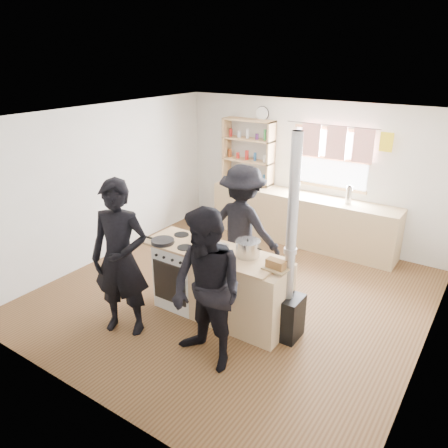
{
  "coord_description": "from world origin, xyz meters",
  "views": [
    {
      "loc": [
        2.91,
        -4.6,
        3.26
      ],
      "look_at": [
        -0.1,
        -0.1,
        1.1
      ],
      "focal_mm": 35.0,
      "sensor_mm": 36.0,
      "label": 1
    }
  ],
  "objects_px": {
    "skillet_greens": "(163,241)",
    "bread_board": "(276,265)",
    "roast_tray": "(213,247)",
    "flue_heater": "(288,290)",
    "stockpot_stove": "(202,236)",
    "person_far": "(243,227)",
    "person_near_right": "(207,291)",
    "thermos": "(349,195)",
    "stockpot_counter": "(248,248)",
    "person_near_left": "(120,259)",
    "cooking_island": "(221,285)"
  },
  "relations": [
    {
      "from": "cooking_island",
      "to": "person_near_right",
      "type": "relative_size",
      "value": 1.09
    },
    {
      "from": "skillet_greens",
      "to": "person_far",
      "type": "distance_m",
      "value": 1.23
    },
    {
      "from": "skillet_greens",
      "to": "stockpot_stove",
      "type": "xyz_separation_m",
      "value": [
        0.4,
        0.33,
        0.05
      ]
    },
    {
      "from": "stockpot_counter",
      "to": "bread_board",
      "type": "bearing_deg",
      "value": -15.62
    },
    {
      "from": "person_near_right",
      "to": "thermos",
      "type": "bearing_deg",
      "value": 97.7
    },
    {
      "from": "stockpot_stove",
      "to": "person_far",
      "type": "bearing_deg",
      "value": 79.42
    },
    {
      "from": "roast_tray",
      "to": "flue_heater",
      "type": "distance_m",
      "value": 1.07
    },
    {
      "from": "skillet_greens",
      "to": "roast_tray",
      "type": "height_order",
      "value": "roast_tray"
    },
    {
      "from": "thermos",
      "to": "person_near_right",
      "type": "distance_m",
      "value": 3.61
    },
    {
      "from": "bread_board",
      "to": "person_near_left",
      "type": "bearing_deg",
      "value": -152.18
    },
    {
      "from": "roast_tray",
      "to": "person_near_left",
      "type": "height_order",
      "value": "person_near_left"
    },
    {
      "from": "stockpot_stove",
      "to": "person_near_right",
      "type": "relative_size",
      "value": 0.12
    },
    {
      "from": "person_near_right",
      "to": "person_far",
      "type": "xyz_separation_m",
      "value": [
        -0.63,
        1.74,
        0.0
      ]
    },
    {
      "from": "roast_tray",
      "to": "person_far",
      "type": "distance_m",
      "value": 0.91
    },
    {
      "from": "skillet_greens",
      "to": "flue_heater",
      "type": "height_order",
      "value": "flue_heater"
    },
    {
      "from": "thermos",
      "to": "bread_board",
      "type": "distance_m",
      "value": 2.81
    },
    {
      "from": "thermos",
      "to": "stockpot_stove",
      "type": "relative_size",
      "value": 1.36
    },
    {
      "from": "skillet_greens",
      "to": "flue_heater",
      "type": "xyz_separation_m",
      "value": [
        1.67,
        0.29,
        -0.32
      ]
    },
    {
      "from": "person_far",
      "to": "bread_board",
      "type": "bearing_deg",
      "value": 139.58
    },
    {
      "from": "thermos",
      "to": "stockpot_counter",
      "type": "bearing_deg",
      "value": -97.02
    },
    {
      "from": "cooking_island",
      "to": "person_far",
      "type": "relative_size",
      "value": 1.09
    },
    {
      "from": "stockpot_counter",
      "to": "person_far",
      "type": "relative_size",
      "value": 0.17
    },
    {
      "from": "person_far",
      "to": "thermos",
      "type": "bearing_deg",
      "value": -113.51
    },
    {
      "from": "flue_heater",
      "to": "skillet_greens",
      "type": "bearing_deg",
      "value": -170.33
    },
    {
      "from": "stockpot_counter",
      "to": "person_near_left",
      "type": "distance_m",
      "value": 1.53
    },
    {
      "from": "roast_tray",
      "to": "stockpot_counter",
      "type": "bearing_deg",
      "value": 10.94
    },
    {
      "from": "bread_board",
      "to": "skillet_greens",
      "type": "bearing_deg",
      "value": -173.96
    },
    {
      "from": "thermos",
      "to": "roast_tray",
      "type": "xyz_separation_m",
      "value": [
        -0.79,
        -2.77,
        -0.08
      ]
    },
    {
      "from": "cooking_island",
      "to": "person_near_left",
      "type": "height_order",
      "value": "person_near_left"
    },
    {
      "from": "flue_heater",
      "to": "stockpot_stove",
      "type": "bearing_deg",
      "value": 177.91
    },
    {
      "from": "flue_heater",
      "to": "person_near_left",
      "type": "xyz_separation_m",
      "value": [
        -1.73,
        -0.97,
        0.33
      ]
    },
    {
      "from": "skillet_greens",
      "to": "person_near_right",
      "type": "xyz_separation_m",
      "value": [
        1.17,
        -0.63,
        -0.05
      ]
    },
    {
      "from": "roast_tray",
      "to": "thermos",
      "type": "bearing_deg",
      "value": 74.1
    },
    {
      "from": "skillet_greens",
      "to": "person_near_right",
      "type": "relative_size",
      "value": 0.17
    },
    {
      "from": "thermos",
      "to": "person_near_right",
      "type": "relative_size",
      "value": 0.16
    },
    {
      "from": "cooking_island",
      "to": "stockpot_stove",
      "type": "relative_size",
      "value": 9.0
    },
    {
      "from": "stockpot_stove",
      "to": "bread_board",
      "type": "xyz_separation_m",
      "value": [
        1.16,
        -0.17,
        -0.03
      ]
    },
    {
      "from": "cooking_island",
      "to": "bread_board",
      "type": "distance_m",
      "value": 0.94
    },
    {
      "from": "stockpot_counter",
      "to": "bread_board",
      "type": "height_order",
      "value": "stockpot_counter"
    },
    {
      "from": "thermos",
      "to": "person_far",
      "type": "xyz_separation_m",
      "value": [
        -0.9,
        -1.86,
        -0.14
      ]
    },
    {
      "from": "roast_tray",
      "to": "person_near_right",
      "type": "height_order",
      "value": "person_near_right"
    },
    {
      "from": "flue_heater",
      "to": "person_far",
      "type": "relative_size",
      "value": 1.38
    },
    {
      "from": "thermos",
      "to": "person_near_right",
      "type": "bearing_deg",
      "value": -94.39
    },
    {
      "from": "roast_tray",
      "to": "bread_board",
      "type": "height_order",
      "value": "bread_board"
    },
    {
      "from": "roast_tray",
      "to": "person_far",
      "type": "xyz_separation_m",
      "value": [
        -0.11,
        0.9,
        -0.06
      ]
    },
    {
      "from": "thermos",
      "to": "flue_heater",
      "type": "xyz_separation_m",
      "value": [
        0.23,
        -2.68,
        -0.41
      ]
    },
    {
      "from": "person_near_left",
      "to": "person_far",
      "type": "xyz_separation_m",
      "value": [
        0.6,
        1.79,
        -0.06
      ]
    },
    {
      "from": "bread_board",
      "to": "flue_heater",
      "type": "height_order",
      "value": "flue_heater"
    },
    {
      "from": "skillet_greens",
      "to": "bread_board",
      "type": "relative_size",
      "value": 1.03
    },
    {
      "from": "roast_tray",
      "to": "person_far",
      "type": "relative_size",
      "value": 0.18
    }
  ]
}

